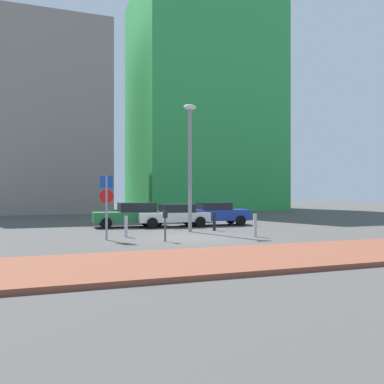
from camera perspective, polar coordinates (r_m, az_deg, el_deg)
name	(u,v)px	position (r m, az deg, el deg)	size (l,w,h in m)	color
ground_plane	(191,238)	(18.40, -0.20, -6.59)	(120.00, 120.00, 0.00)	#4C4947
sidewalk_brick	(258,257)	(12.67, 9.39, -9.25)	(40.00, 4.37, 0.14)	brown
parked_car_green	(132,214)	(24.39, -8.63, -3.18)	(4.41, 1.95, 1.47)	#237238
parked_car_white	(174,215)	(24.23, -2.62, -3.31)	(4.35, 1.95, 1.37)	white
parked_car_blue	(213,213)	(25.34, 3.10, -3.08)	(4.53, 2.17, 1.45)	#1E389E
parking_sign_post	(107,199)	(17.84, -12.16, -1.01)	(0.59, 0.19, 2.85)	gray
parking_meter	(165,222)	(17.00, -3.87, -4.28)	(0.18, 0.14, 1.29)	#4C4C51
street_lamp	(190,156)	(21.16, -0.29, 5.11)	(0.70, 0.36, 6.77)	gray
traffic_bollard_near	(214,222)	(21.84, 3.21, -4.27)	(0.17, 0.17, 0.97)	black
traffic_bollard_mid	(126,226)	(18.89, -9.45, -4.90)	(0.15, 0.15, 0.99)	#B7B7BC
traffic_bollard_far	(255,225)	(19.05, 9.03, -4.72)	(0.17, 0.17, 1.09)	#B7B7BC
building_colorful_midrise	(200,102)	(51.93, 1.14, 12.83)	(16.40, 15.98, 27.33)	green
building_under_construction	(43,122)	(46.07, -20.57, 9.33)	(13.17, 12.94, 19.20)	gray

